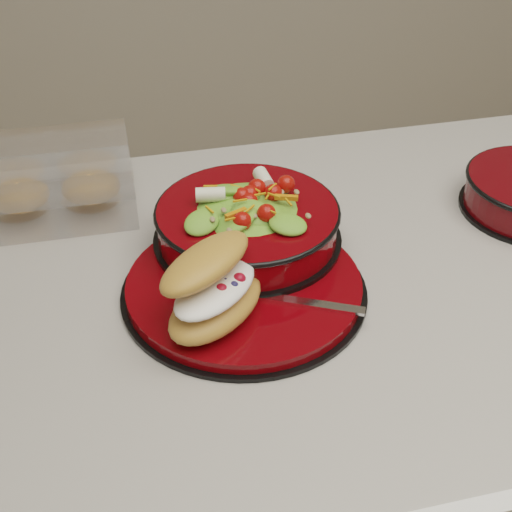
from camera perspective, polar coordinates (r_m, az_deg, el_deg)
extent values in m
cube|color=white|center=(1.30, 9.95, -17.18)|extent=(1.16, 0.66, 0.86)
cube|color=#B4AFA5|center=(0.98, 12.66, -1.26)|extent=(1.24, 0.74, 0.04)
cylinder|color=black|center=(0.89, -0.96, -2.85)|extent=(0.30, 0.30, 0.01)
cylinder|color=#5F0305|center=(0.88, -0.96, -2.35)|extent=(0.29, 0.29, 0.01)
torus|color=black|center=(0.87, -0.18, -2.45)|extent=(0.16, 0.16, 0.01)
cylinder|color=black|center=(0.94, -0.69, 1.43)|extent=(0.25, 0.25, 0.01)
cylinder|color=#5F0305|center=(0.93, -0.70, 2.70)|extent=(0.23, 0.23, 0.04)
torus|color=black|center=(0.92, -0.71, 3.63)|extent=(0.24, 0.24, 0.01)
ellipsoid|color=#4A8024|center=(0.92, -0.71, 3.62)|extent=(0.20, 0.20, 0.08)
sphere|color=#B80E07|center=(0.90, 2.30, 6.39)|extent=(0.02, 0.02, 0.02)
sphere|color=#B80E07|center=(0.93, 0.88, 7.32)|extent=(0.02, 0.02, 0.02)
sphere|color=#B80E07|center=(0.94, -1.40, 7.49)|extent=(0.02, 0.02, 0.02)
sphere|color=#B80E07|center=(0.92, -3.32, 6.82)|extent=(0.02, 0.02, 0.02)
sphere|color=#B80E07|center=(0.89, -3.81, 5.64)|extent=(0.02, 0.02, 0.02)
sphere|color=#B80E07|center=(0.86, -2.46, 4.62)|extent=(0.02, 0.02, 0.02)
sphere|color=#B80E07|center=(0.85, 0.00, 4.42)|extent=(0.02, 0.02, 0.02)
sphere|color=#B80E07|center=(0.87, 1.99, 5.18)|extent=(0.02, 0.02, 0.02)
cylinder|color=silver|center=(0.94, 0.63, 7.51)|extent=(0.04, 0.04, 0.02)
cylinder|color=silver|center=(0.91, -3.72, 6.31)|extent=(0.04, 0.04, 0.02)
cube|color=orange|center=(0.86, -1.65, 4.85)|extent=(0.03, 0.03, 0.01)
cube|color=orange|center=(0.90, 2.48, 6.10)|extent=(0.03, 0.02, 0.01)
ellipsoid|color=gold|center=(0.81, -3.23, -4.02)|extent=(0.16, 0.15, 0.04)
ellipsoid|color=white|center=(0.79, -3.29, -2.65)|extent=(0.13, 0.13, 0.02)
ellipsoid|color=gold|center=(0.79, -3.59, -0.47)|extent=(0.15, 0.14, 0.03)
sphere|color=#A70B19|center=(0.79, -4.90, -2.55)|extent=(0.02, 0.02, 0.02)
sphere|color=#A70B19|center=(0.78, -2.80, -2.71)|extent=(0.02, 0.02, 0.02)
sphere|color=#A70B19|center=(0.80, -1.35, -1.84)|extent=(0.02, 0.02, 0.02)
sphere|color=#A70B19|center=(0.80, -4.18, -1.88)|extent=(0.02, 0.02, 0.02)
sphere|color=#191947|center=(0.79, -3.96, -2.13)|extent=(0.01, 0.01, 0.01)
sphere|color=#191947|center=(0.79, -2.47, -2.10)|extent=(0.01, 0.01, 0.01)
sphere|color=#191947|center=(0.79, -3.25, -2.49)|extent=(0.01, 0.01, 0.01)
sphere|color=#191947|center=(0.79, -1.77, -2.37)|extent=(0.01, 0.01, 0.01)
cube|color=silver|center=(0.84, 4.06, -3.76)|extent=(0.13, 0.07, 0.00)
cube|color=silver|center=(0.85, -1.55, -2.89)|extent=(0.05, 0.04, 0.00)
cube|color=white|center=(1.07, -15.70, 4.80)|extent=(0.22, 0.16, 0.05)
cube|color=white|center=(1.05, -16.13, 7.01)|extent=(0.22, 0.16, 0.04)
ellipsoid|color=gold|center=(1.07, -18.40, 4.59)|extent=(0.08, 0.07, 0.04)
ellipsoid|color=gold|center=(1.07, -13.06, 5.37)|extent=(0.08, 0.07, 0.04)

